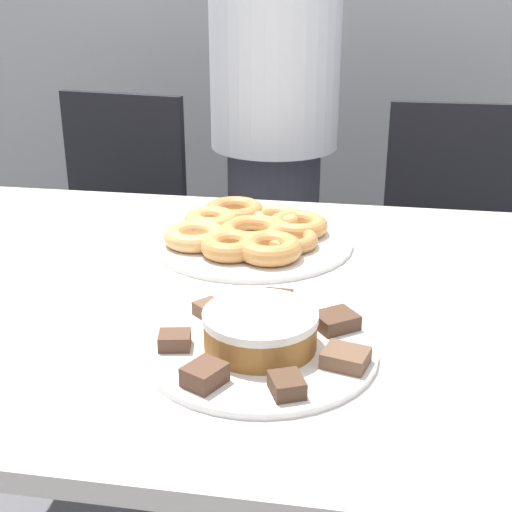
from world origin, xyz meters
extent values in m
cube|color=silver|center=(0.00, 0.00, 0.73)|extent=(1.60, 1.00, 0.03)
cylinder|color=silver|center=(-0.74, 0.44, 0.36)|extent=(0.06, 0.06, 0.72)
cylinder|color=#383842|center=(-0.13, 0.85, 0.40)|extent=(0.26, 0.26, 0.79)
cylinder|color=silver|center=(-0.13, 0.85, 1.10)|extent=(0.35, 0.35, 0.63)
cylinder|color=black|center=(-0.65, 0.78, 0.01)|extent=(0.44, 0.44, 0.01)
cylinder|color=#262626|center=(-0.65, 0.78, 0.23)|extent=(0.06, 0.06, 0.43)
cube|color=black|center=(-0.65, 0.78, 0.46)|extent=(0.50, 0.50, 0.04)
cube|color=black|center=(-0.62, 0.98, 0.69)|extent=(0.40, 0.08, 0.42)
cylinder|color=black|center=(0.38, 0.78, 0.01)|extent=(0.44, 0.44, 0.01)
cylinder|color=#262626|center=(0.38, 0.78, 0.23)|extent=(0.06, 0.06, 0.43)
cube|color=black|center=(0.38, 0.78, 0.46)|extent=(0.45, 0.45, 0.04)
cube|color=black|center=(0.38, 0.98, 0.69)|extent=(0.40, 0.04, 0.42)
cylinder|color=white|center=(0.00, -0.20, 0.75)|extent=(0.33, 0.33, 0.01)
cylinder|color=white|center=(-0.09, 0.22, 0.75)|extent=(0.39, 0.39, 0.01)
cylinder|color=#9E662D|center=(0.00, -0.20, 0.78)|extent=(0.16, 0.16, 0.04)
cylinder|color=white|center=(0.00, -0.20, 0.80)|extent=(0.16, 0.16, 0.01)
cube|color=brown|center=(-0.09, -0.12, 0.77)|extent=(0.06, 0.06, 0.02)
cube|color=brown|center=(-0.12, -0.22, 0.77)|extent=(0.05, 0.05, 0.02)
cube|color=brown|center=(-0.05, -0.31, 0.77)|extent=(0.06, 0.06, 0.03)
cube|color=#513828|center=(0.05, -0.31, 0.77)|extent=(0.05, 0.06, 0.02)
cube|color=brown|center=(0.12, -0.23, 0.77)|extent=(0.07, 0.06, 0.02)
cube|color=#513828|center=(0.10, -0.13, 0.77)|extent=(0.08, 0.08, 0.02)
cube|color=#513828|center=(0.01, -0.08, 0.77)|extent=(0.05, 0.05, 0.02)
torus|color=#D18E4C|center=(-0.09, 0.22, 0.77)|extent=(0.13, 0.13, 0.03)
torus|color=#E5AD66|center=(-0.19, 0.17, 0.77)|extent=(0.12, 0.12, 0.03)
torus|color=#D18E4C|center=(-0.11, 0.13, 0.77)|extent=(0.11, 0.11, 0.04)
torus|color=#D18E4C|center=(-0.04, 0.12, 0.77)|extent=(0.12, 0.12, 0.04)
torus|color=#C68447|center=(-0.01, 0.19, 0.77)|extent=(0.11, 0.11, 0.03)
torus|color=#D18E4C|center=(0.00, 0.26, 0.77)|extent=(0.12, 0.12, 0.03)
torus|color=#E5AD66|center=(-0.05, 0.30, 0.77)|extent=(0.11, 0.11, 0.03)
torus|color=#C68447|center=(-0.14, 0.32, 0.77)|extent=(0.13, 0.13, 0.04)
torus|color=tan|center=(-0.17, 0.25, 0.77)|extent=(0.11, 0.11, 0.04)
camera|label=1|loc=(0.14, -1.07, 1.25)|focal=50.00mm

